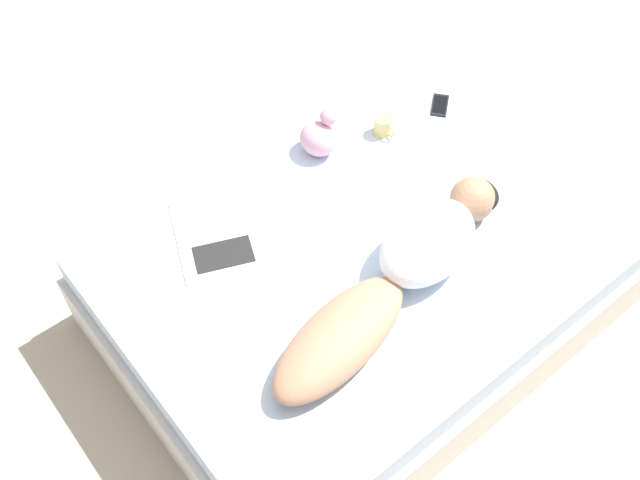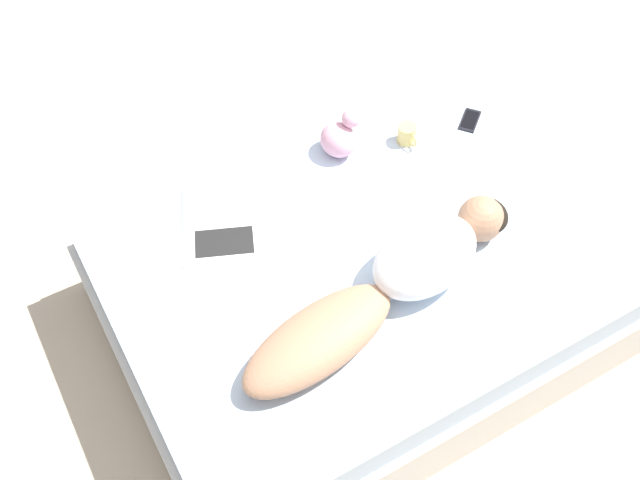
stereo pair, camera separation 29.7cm
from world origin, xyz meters
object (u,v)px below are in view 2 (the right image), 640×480
Objects in this scene: coffee_mug at (407,134)px; cell_phone at (470,120)px; open_magazine at (223,223)px; person at (396,280)px.

coffee_mug reaches higher than cell_phone.
open_magazine is 0.93m from coffee_mug.
cell_phone is at bearing 117.17° from person.
person is 0.78m from open_magazine.
coffee_mug reaches higher than open_magazine.
person is at bearing -36.77° from coffee_mug.
open_magazine is 4.36× the size of coffee_mug.
cell_phone is (0.01, 1.25, 0.00)m from open_magazine.
cell_phone is (0.04, 0.33, -0.04)m from coffee_mug.
cell_phone is (-0.63, 0.83, -0.09)m from person.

